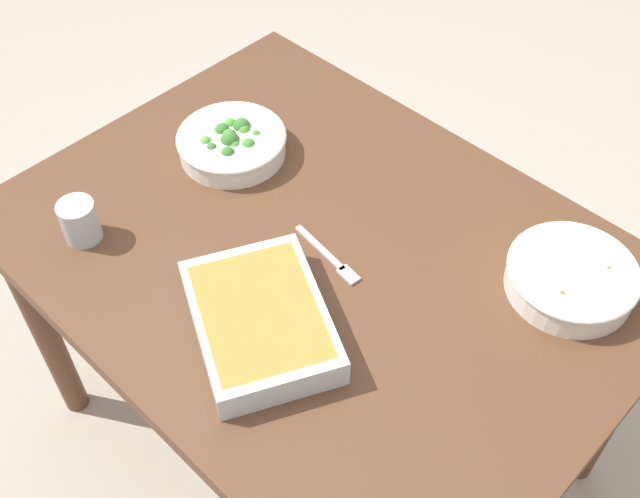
{
  "coord_description": "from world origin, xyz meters",
  "views": [
    {
      "loc": [
        -0.68,
        0.7,
        1.84
      ],
      "look_at": [
        0.0,
        0.0,
        0.74
      ],
      "focal_mm": 43.13,
      "sensor_mm": 36.0,
      "label": 1
    }
  ],
  "objects_px": {
    "baking_dish": "(260,320)",
    "drink_cup": "(80,223)",
    "spoon_by_stew": "(544,285)",
    "stew_bowl": "(571,277)",
    "broccoli_bowl": "(232,142)",
    "fork_on_table": "(331,258)"
  },
  "relations": [
    {
      "from": "drink_cup",
      "to": "fork_on_table",
      "type": "distance_m",
      "value": 0.48
    },
    {
      "from": "broccoli_bowl",
      "to": "fork_on_table",
      "type": "relative_size",
      "value": 1.32
    },
    {
      "from": "stew_bowl",
      "to": "drink_cup",
      "type": "height_order",
      "value": "drink_cup"
    },
    {
      "from": "stew_bowl",
      "to": "spoon_by_stew",
      "type": "xyz_separation_m",
      "value": [
        0.03,
        0.03,
        -0.03
      ]
    },
    {
      "from": "stew_bowl",
      "to": "broccoli_bowl",
      "type": "height_order",
      "value": "broccoli_bowl"
    },
    {
      "from": "baking_dish",
      "to": "spoon_by_stew",
      "type": "distance_m",
      "value": 0.52
    },
    {
      "from": "stew_bowl",
      "to": "drink_cup",
      "type": "distance_m",
      "value": 0.92
    },
    {
      "from": "broccoli_bowl",
      "to": "baking_dish",
      "type": "bearing_deg",
      "value": 144.34
    },
    {
      "from": "broccoli_bowl",
      "to": "fork_on_table",
      "type": "height_order",
      "value": "broccoli_bowl"
    },
    {
      "from": "stew_bowl",
      "to": "broccoli_bowl",
      "type": "distance_m",
      "value": 0.74
    },
    {
      "from": "drink_cup",
      "to": "spoon_by_stew",
      "type": "height_order",
      "value": "drink_cup"
    },
    {
      "from": "broccoli_bowl",
      "to": "spoon_by_stew",
      "type": "height_order",
      "value": "broccoli_bowl"
    },
    {
      "from": "spoon_by_stew",
      "to": "fork_on_table",
      "type": "distance_m",
      "value": 0.4
    },
    {
      "from": "fork_on_table",
      "to": "stew_bowl",
      "type": "bearing_deg",
      "value": -145.09
    },
    {
      "from": "broccoli_bowl",
      "to": "spoon_by_stew",
      "type": "bearing_deg",
      "value": -167.46
    },
    {
      "from": "baking_dish",
      "to": "drink_cup",
      "type": "bearing_deg",
      "value": 11.79
    },
    {
      "from": "baking_dish",
      "to": "drink_cup",
      "type": "xyz_separation_m",
      "value": [
        0.41,
        0.09,
        0.0
      ]
    },
    {
      "from": "fork_on_table",
      "to": "drink_cup",
      "type": "bearing_deg",
      "value": 37.07
    },
    {
      "from": "baking_dish",
      "to": "stew_bowl",
      "type": "bearing_deg",
      "value": -126.14
    },
    {
      "from": "drink_cup",
      "to": "fork_on_table",
      "type": "relative_size",
      "value": 0.48
    },
    {
      "from": "broccoli_bowl",
      "to": "spoon_by_stew",
      "type": "relative_size",
      "value": 1.58
    },
    {
      "from": "stew_bowl",
      "to": "baking_dish",
      "type": "distance_m",
      "value": 0.56
    }
  ]
}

